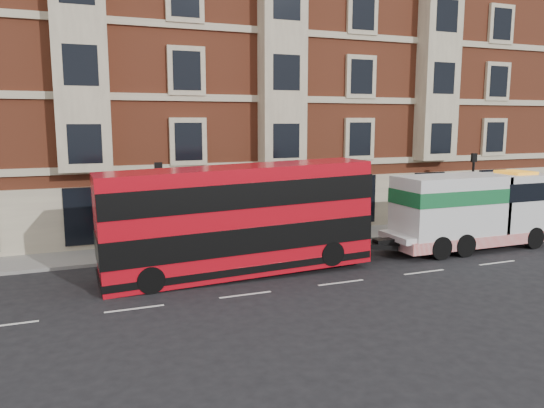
% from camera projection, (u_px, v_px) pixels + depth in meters
% --- Properties ---
extents(ground, '(120.00, 120.00, 0.00)m').
position_uv_depth(ground, '(341.00, 283.00, 20.99)').
color(ground, black).
rests_on(ground, ground).
extents(sidewalk, '(90.00, 3.00, 0.15)m').
position_uv_depth(sidewalk, '(271.00, 241.00, 27.87)').
color(sidewalk, slate).
rests_on(sidewalk, ground).
extents(victorian_terrace, '(45.00, 12.00, 20.40)m').
position_uv_depth(victorian_terrace, '(235.00, 61.00, 33.38)').
color(victorian_terrace, brown).
rests_on(victorian_terrace, ground).
extents(lamp_post_west, '(0.35, 0.15, 4.35)m').
position_uv_depth(lamp_post_west, '(159.00, 202.00, 24.08)').
color(lamp_post_west, black).
rests_on(lamp_post_west, sidewalk).
extents(lamp_post_east, '(0.35, 0.15, 4.35)m').
position_uv_depth(lamp_post_east, '(472.00, 185.00, 30.64)').
color(lamp_post_east, black).
rests_on(lamp_post_east, sidewalk).
extents(double_decker_bus, '(11.17, 2.56, 4.52)m').
position_uv_depth(double_decker_bus, '(238.00, 218.00, 21.75)').
color(double_decker_bus, red).
rests_on(double_decker_bus, ground).
extents(tow_truck, '(8.95, 2.64, 3.73)m').
position_uv_depth(tow_truck, '(470.00, 210.00, 26.21)').
color(tow_truck, silver).
rests_on(tow_truck, ground).
extents(pedestrian, '(0.71, 0.59, 1.65)m').
position_uv_depth(pedestrian, '(116.00, 240.00, 24.19)').
color(pedestrian, '#1A1933').
rests_on(pedestrian, sidewalk).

